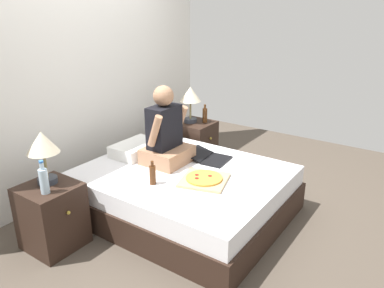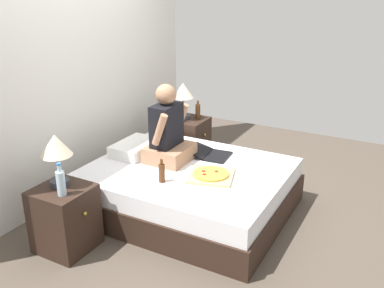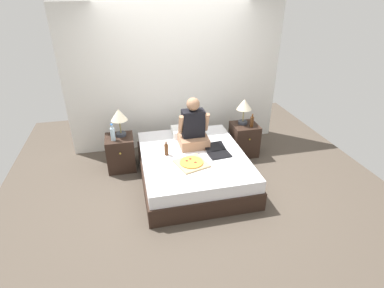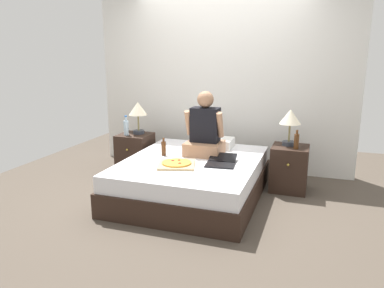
# 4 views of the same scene
# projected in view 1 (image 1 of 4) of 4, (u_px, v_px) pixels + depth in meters

# --- Properties ---
(ground_plane) EXTENTS (5.78, 5.78, 0.00)m
(ground_plane) POSITION_uv_depth(u_px,v_px,m) (184.00, 212.00, 3.76)
(ground_plane) COLOR #4C4238
(wall_back) EXTENTS (3.78, 0.12, 2.50)m
(wall_back) POSITION_uv_depth(u_px,v_px,m) (85.00, 75.00, 4.02)
(wall_back) COLOR silver
(wall_back) RESTS_ON ground
(bed) EXTENTS (1.56, 1.90, 0.46)m
(bed) POSITION_uv_depth(u_px,v_px,m) (184.00, 192.00, 3.68)
(bed) COLOR black
(bed) RESTS_ON ground
(nightstand_left) EXTENTS (0.44, 0.47, 0.57)m
(nightstand_left) POSITION_uv_depth(u_px,v_px,m) (52.00, 216.00, 3.15)
(nightstand_left) COLOR black
(nightstand_left) RESTS_ON ground
(lamp_on_left_nightstand) EXTENTS (0.26, 0.26, 0.45)m
(lamp_on_left_nightstand) POSITION_uv_depth(u_px,v_px,m) (43.00, 146.00, 3.00)
(lamp_on_left_nightstand) COLOR #333842
(lamp_on_left_nightstand) RESTS_ON nightstand_left
(water_bottle) EXTENTS (0.07, 0.07, 0.28)m
(water_bottle) POSITION_uv_depth(u_px,v_px,m) (44.00, 180.00, 2.91)
(water_bottle) COLOR silver
(water_bottle) RESTS_ON nightstand_left
(nightstand_right) EXTENTS (0.44, 0.47, 0.57)m
(nightstand_right) POSITION_uv_depth(u_px,v_px,m) (195.00, 143.00, 4.80)
(nightstand_right) COLOR black
(nightstand_right) RESTS_ON ground
(lamp_on_right_nightstand) EXTENTS (0.26, 0.26, 0.45)m
(lamp_on_right_nightstand) POSITION_uv_depth(u_px,v_px,m) (190.00, 97.00, 4.59)
(lamp_on_right_nightstand) COLOR #333842
(lamp_on_right_nightstand) RESTS_ON nightstand_right
(beer_bottle) EXTENTS (0.06, 0.06, 0.23)m
(beer_bottle) POSITION_uv_depth(u_px,v_px,m) (205.00, 115.00, 4.67)
(beer_bottle) COLOR #512D14
(beer_bottle) RESTS_ON nightstand_right
(pillow) EXTENTS (0.52, 0.34, 0.12)m
(pillow) POSITION_uv_depth(u_px,v_px,m) (136.00, 148.00, 3.98)
(pillow) COLOR white
(pillow) RESTS_ON bed
(person_seated) EXTENTS (0.47, 0.40, 0.78)m
(person_seated) POSITION_uv_depth(u_px,v_px,m) (166.00, 135.00, 3.69)
(person_seated) COLOR #A37556
(person_seated) RESTS_ON bed
(laptop) EXTENTS (0.36, 0.44, 0.07)m
(laptop) POSITION_uv_depth(u_px,v_px,m) (211.00, 158.00, 3.83)
(laptop) COLOR black
(laptop) RESTS_ON bed
(pizza_box) EXTENTS (0.50, 0.50, 0.05)m
(pizza_box) POSITION_uv_depth(u_px,v_px,m) (204.00, 179.00, 3.37)
(pizza_box) COLOR tan
(pizza_box) RESTS_ON bed
(beer_bottle_on_bed) EXTENTS (0.06, 0.06, 0.22)m
(beer_bottle_on_bed) POSITION_uv_depth(u_px,v_px,m) (153.00, 175.00, 3.29)
(beer_bottle_on_bed) COLOR #4C2811
(beer_bottle_on_bed) RESTS_ON bed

